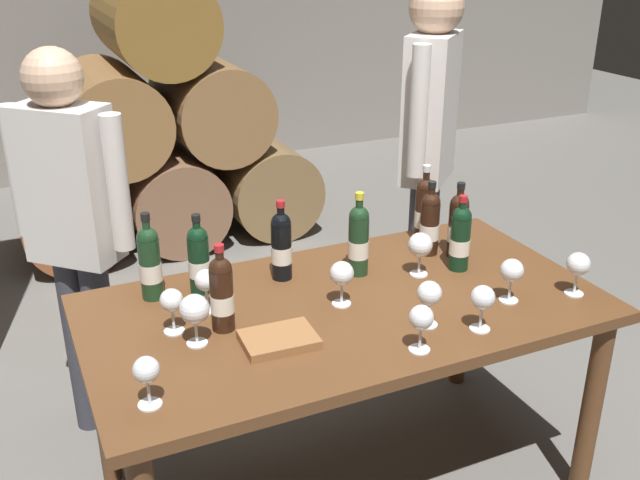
{
  "coord_description": "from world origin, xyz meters",
  "views": [
    {
      "loc": [
        -0.96,
        -1.9,
        1.91
      ],
      "look_at": [
        0.0,
        0.2,
        0.91
      ],
      "focal_mm": 40.85,
      "sensor_mm": 36.0,
      "label": 1
    }
  ],
  "objects": [
    {
      "name": "barrel_stack",
      "position": [
        0.0,
        2.6,
        0.66
      ],
      "size": [
        1.86,
        0.9,
        1.69
      ],
      "color": "brown",
      "rests_on": "ground_plane"
    },
    {
      "name": "dining_table",
      "position": [
        0.0,
        0.0,
        0.67
      ],
      "size": [
        1.7,
        0.9,
        0.76
      ],
      "color": "brown",
      "rests_on": "ground_plane"
    },
    {
      "name": "wine_bottle_0",
      "position": [
        0.14,
        0.18,
        0.89
      ],
      "size": [
        0.07,
        0.07,
        0.31
      ],
      "color": "#19381E",
      "rests_on": "dining_table"
    },
    {
      "name": "wine_bottle_1",
      "position": [
        -0.41,
        0.01,
        0.88
      ],
      "size": [
        0.07,
        0.07,
        0.28
      ],
      "color": "black",
      "rests_on": "dining_table"
    },
    {
      "name": "wine_bottle_2",
      "position": [
        -0.57,
        0.31,
        0.89
      ],
      "size": [
        0.07,
        0.07,
        0.3
      ],
      "color": "#19381E",
      "rests_on": "dining_table"
    },
    {
      "name": "wine_bottle_3",
      "position": [
        0.5,
        0.33,
        0.9
      ],
      "size": [
        0.07,
        0.07,
        0.31
      ],
      "color": "black",
      "rests_on": "dining_table"
    },
    {
      "name": "wine_bottle_4",
      "position": [
        -0.12,
        0.27,
        0.89
      ],
      "size": [
        0.07,
        0.07,
        0.29
      ],
      "color": "black",
      "rests_on": "dining_table"
    },
    {
      "name": "wine_bottle_5",
      "position": [
        0.47,
        0.23,
        0.89
      ],
      "size": [
        0.07,
        0.07,
        0.29
      ],
      "color": "black",
      "rests_on": "dining_table"
    },
    {
      "name": "wine_bottle_6",
      "position": [
        0.49,
        0.07,
        0.88
      ],
      "size": [
        0.07,
        0.07,
        0.28
      ],
      "color": "black",
      "rests_on": "dining_table"
    },
    {
      "name": "wine_bottle_7",
      "position": [
        0.55,
        0.17,
        0.89
      ],
      "size": [
        0.07,
        0.07,
        0.29
      ],
      "color": "black",
      "rests_on": "dining_table"
    },
    {
      "name": "wine_bottle_8",
      "position": [
        -0.41,
        0.28,
        0.88
      ],
      "size": [
        0.07,
        0.07,
        0.28
      ],
      "color": "black",
      "rests_on": "dining_table"
    },
    {
      "name": "wine_glass_0",
      "position": [
        0.3,
        -0.32,
        0.87
      ],
      "size": [
        0.08,
        0.08,
        0.15
      ],
      "color": "white",
      "rests_on": "dining_table"
    },
    {
      "name": "wine_glass_1",
      "position": [
        0.34,
        0.08,
        0.87
      ],
      "size": [
        0.09,
        0.09,
        0.16
      ],
      "color": "white",
      "rests_on": "dining_table"
    },
    {
      "name": "wine_glass_2",
      "position": [
        -0.71,
        -0.29,
        0.86
      ],
      "size": [
        0.07,
        0.07,
        0.15
      ],
      "color": "white",
      "rests_on": "dining_table"
    },
    {
      "name": "wine_glass_3",
      "position": [
        -0.51,
        -0.04,
        0.87
      ],
      "size": [
        0.09,
        0.09,
        0.16
      ],
      "color": "white",
      "rests_on": "dining_table"
    },
    {
      "name": "wine_glass_4",
      "position": [
        -0.56,
        0.06,
        0.86
      ],
      "size": [
        0.07,
        0.07,
        0.15
      ],
      "color": "white",
      "rests_on": "dining_table"
    },
    {
      "name": "wine_glass_5",
      "position": [
        0.17,
        -0.23,
        0.87
      ],
      "size": [
        0.08,
        0.08,
        0.15
      ],
      "color": "white",
      "rests_on": "dining_table"
    },
    {
      "name": "wine_glass_6",
      "position": [
        0.74,
        -0.26,
        0.87
      ],
      "size": [
        0.08,
        0.08,
        0.15
      ],
      "color": "white",
      "rests_on": "dining_table"
    },
    {
      "name": "wine_glass_7",
      "position": [
        0.07,
        -0.35,
        0.86
      ],
      "size": [
        0.07,
        0.07,
        0.15
      ],
      "color": "white",
      "rests_on": "dining_table"
    },
    {
      "name": "wine_glass_8",
      "position": [
        0.5,
        -0.21,
        0.87
      ],
      "size": [
        0.08,
        0.08,
        0.15
      ],
      "color": "white",
      "rests_on": "dining_table"
    },
    {
      "name": "wine_glass_9",
      "position": [
        -0.01,
        0.0,
        0.87
      ],
      "size": [
        0.08,
        0.08,
        0.15
      ],
      "color": "white",
      "rests_on": "dining_table"
    },
    {
      "name": "wine_glass_10",
      "position": [
        -0.43,
        0.14,
        0.86
      ],
      "size": [
        0.07,
        0.07,
        0.15
      ],
      "color": "white",
      "rests_on": "dining_table"
    },
    {
      "name": "tasting_notebook",
      "position": [
        -0.29,
        -0.14,
        0.77
      ],
      "size": [
        0.23,
        0.17,
        0.03
      ],
      "primitive_type": "cube",
      "rotation": [
        0.0,
        0.0,
        -0.05
      ],
      "color": "#936038",
      "rests_on": "dining_table"
    },
    {
      "name": "sommelier_presenting",
      "position": [
        0.78,
        0.75,
        1.04
      ],
      "size": [
        0.38,
        0.37,
        1.72
      ],
      "color": "#383842",
      "rests_on": "ground_plane"
    },
    {
      "name": "taster_seated_left",
      "position": [
        -0.75,
        0.72,
        0.92
      ],
      "size": [
        0.38,
        0.37,
        1.54
      ],
      "color": "#383842",
      "rests_on": "ground_plane"
    }
  ]
}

